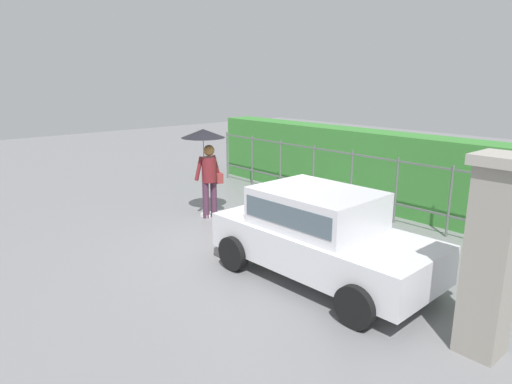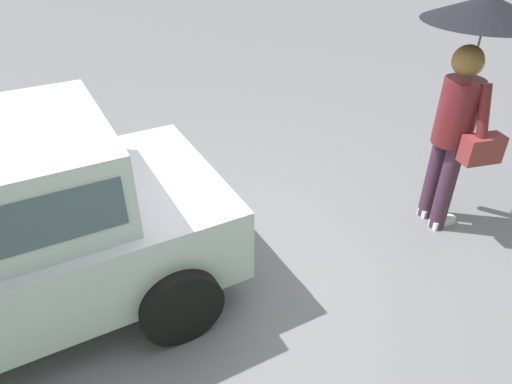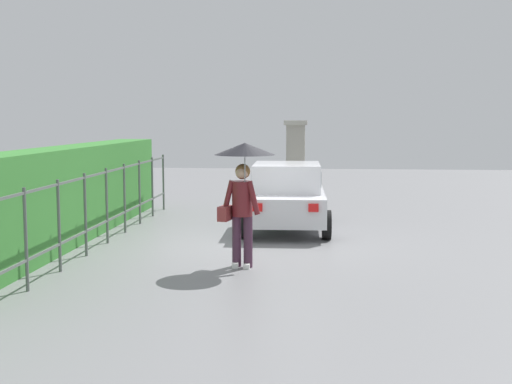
# 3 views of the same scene
# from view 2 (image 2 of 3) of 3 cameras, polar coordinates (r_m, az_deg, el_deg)

# --- Properties ---
(ground_plane) EXTENTS (40.00, 40.00, 0.00)m
(ground_plane) POSITION_cam_2_polar(r_m,az_deg,el_deg) (4.03, -1.28, -9.74)
(ground_plane) COLOR slate
(pedestrian) EXTENTS (1.00, 1.00, 2.08)m
(pedestrian) POSITION_cam_2_polar(r_m,az_deg,el_deg) (4.31, 25.24, 13.97)
(pedestrian) COLOR #47283D
(pedestrian) RESTS_ON ground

